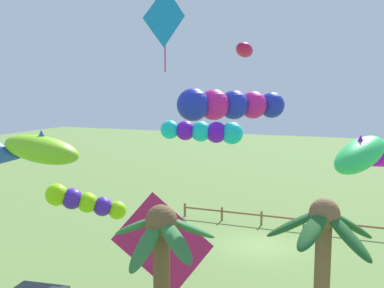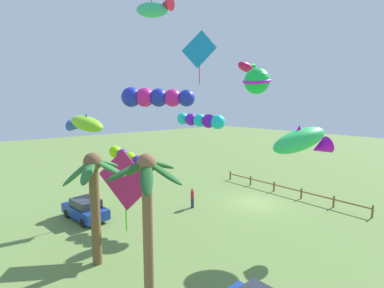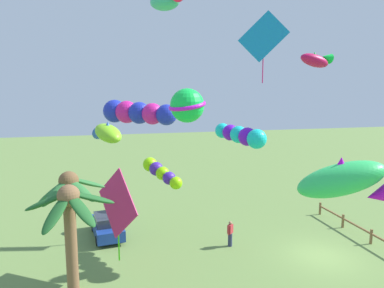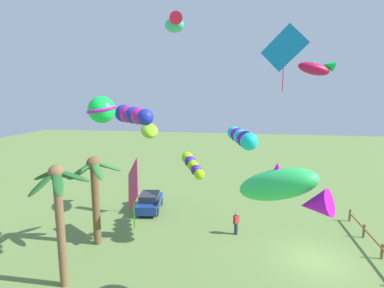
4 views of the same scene
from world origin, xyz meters
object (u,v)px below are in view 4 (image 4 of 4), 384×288
object	(u,v)px
palm_tree_0	(95,182)
kite_ball_7	(102,110)
kite_tube_8	(192,165)
kite_diamond_4	(133,185)
kite_fish_5	(316,68)
kite_tube_1	(132,115)
kite_tube_6	(242,137)
kite_fish_3	(149,131)
kite_fish_2	(282,187)
kite_diamond_9	(284,49)
palm_tree_1	(58,201)
parked_car_0	(150,202)
spectator_0	(236,223)
kite_fish_0	(175,24)

from	to	relation	value
palm_tree_0	kite_ball_7	xyz separation A→B (m)	(-6.70, -4.04, 4.92)
kite_tube_8	kite_diamond_4	bearing A→B (deg)	150.33
kite_fish_5	kite_ball_7	xyz separation A→B (m)	(-7.91, 9.13, -2.05)
kite_tube_1	kite_tube_6	bearing A→B (deg)	-63.47
kite_fish_3	kite_ball_7	bearing A→B (deg)	-169.86
kite_tube_1	kite_fish_3	xyz separation A→B (m)	(6.83, 1.23, -1.69)
kite_tube_1	kite_ball_7	distance (m)	5.80
kite_ball_7	kite_tube_6	bearing A→B (deg)	-30.35
kite_fish_2	kite_diamond_9	world-z (taller)	kite_diamond_9
palm_tree_1	kite_tube_1	world-z (taller)	kite_tube_1
kite_tube_8	kite_fish_5	bearing A→B (deg)	-122.77
parked_car_0	kite_diamond_4	world-z (taller)	kite_diamond_4
palm_tree_0	kite_fish_2	xyz separation A→B (m)	(-5.08, -10.80, 1.82)
parked_car_0	kite_diamond_9	xyz separation A→B (m)	(-0.73, -10.31, 12.12)
kite_ball_7	kite_diamond_9	xyz separation A→B (m)	(12.11, -7.88, 3.77)
spectator_0	kite_fish_2	xyz separation A→B (m)	(-7.94, -1.88, 5.19)
kite_ball_7	kite_tube_8	xyz separation A→B (m)	(13.03, -1.18, -5.03)
parked_car_0	kite_fish_3	world-z (taller)	kite_fish_3
kite_tube_1	kite_fish_3	bearing A→B (deg)	10.25
kite_fish_2	kite_diamond_9	size ratio (longest dim) A/B	0.90
palm_tree_0	kite_fish_2	size ratio (longest dim) A/B	1.39
palm_tree_1	kite_fish_2	bearing A→B (deg)	-93.82
kite_tube_1	kite_diamond_4	bearing A→B (deg)	23.37
kite_fish_0	kite_tube_8	size ratio (longest dim) A/B	0.92
kite_ball_7	kite_diamond_9	size ratio (longest dim) A/B	0.32
parked_car_0	kite_ball_7	size ratio (longest dim) A/B	2.78
palm_tree_1	kite_fish_3	xyz separation A→B (m)	(10.20, -1.41, 2.32)
spectator_0	kite_tube_6	distance (m)	6.23
kite_diamond_9	kite_tube_8	bearing A→B (deg)	82.19
kite_diamond_4	kite_diamond_9	bearing A→B (deg)	-65.59
palm_tree_0	parked_car_0	distance (m)	7.21
kite_tube_8	kite_fish_0	bearing A→B (deg)	175.90
kite_tube_1	palm_tree_0	bearing A→B (deg)	71.46
kite_tube_1	kite_ball_7	xyz separation A→B (m)	(-5.69, -1.00, 0.56)
kite_fish_0	kite_diamond_4	xyz separation A→B (m)	(-0.78, 2.72, -10.14)
kite_fish_0	kite_tube_6	bearing A→B (deg)	-86.29
palm_tree_0	kite_diamond_9	distance (m)	15.71
palm_tree_1	kite_tube_6	distance (m)	11.14
kite_fish_5	spectator_0	bearing A→B (deg)	68.77
parked_car_0	kite_tube_6	size ratio (longest dim) A/B	1.07
palm_tree_1	kite_tube_6	size ratio (longest dim) A/B	1.66
kite_diamond_4	kite_fish_5	distance (m)	13.22
kite_fish_5	kite_diamond_9	size ratio (longest dim) A/B	0.47
kite_diamond_4	kite_tube_8	bearing A→B (deg)	-29.67
kite_fish_3	kite_fish_5	bearing A→B (deg)	-112.06
kite_fish_5	kite_tube_6	distance (m)	5.85
kite_tube_8	spectator_0	bearing A→B (deg)	-133.13
parked_car_0	kite_tube_1	xyz separation A→B (m)	(-7.15, -1.43, 7.79)
kite_fish_3	kite_fish_5	xyz separation A→B (m)	(-4.61, -11.37, 4.29)
kite_diamond_4	kite_ball_7	xyz separation A→B (m)	(-7.69, -1.87, 5.28)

